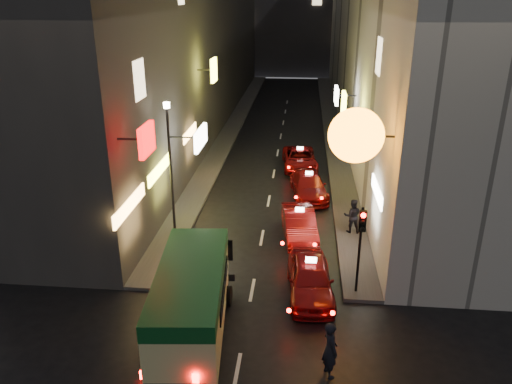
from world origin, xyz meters
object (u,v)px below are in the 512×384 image
(lamp_post, at_px, (170,160))
(minibus, at_px, (191,294))
(traffic_light, at_px, (361,233))
(pedestrian_crossing, at_px, (330,346))
(taxi_near, at_px, (310,276))

(lamp_post, bearing_deg, minibus, -71.43)
(traffic_light, bearing_deg, pedestrian_crossing, -105.55)
(minibus, height_order, pedestrian_crossing, minibus)
(taxi_near, xyz_separation_m, traffic_light, (1.77, 0.04, 1.86))
(minibus, bearing_deg, lamp_post, 108.57)
(pedestrian_crossing, relative_size, traffic_light, 0.60)
(traffic_light, bearing_deg, lamp_post, 151.09)
(taxi_near, xyz_separation_m, lamp_post, (-6.43, 4.57, 2.90))
(minibus, xyz_separation_m, lamp_post, (-2.50, 7.43, 2.10))
(taxi_near, bearing_deg, pedestrian_crossing, -82.58)
(minibus, relative_size, lamp_post, 0.99)
(lamp_post, bearing_deg, pedestrian_crossing, -51.76)
(taxi_near, distance_m, traffic_light, 2.57)
(traffic_light, distance_m, lamp_post, 9.42)
(pedestrian_crossing, height_order, lamp_post, lamp_post)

